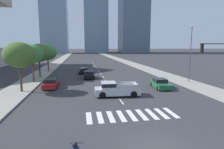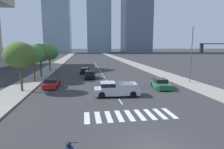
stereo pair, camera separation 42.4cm
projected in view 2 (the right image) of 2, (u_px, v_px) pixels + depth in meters
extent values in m
cube|color=gray|center=(157.00, 72.00, 41.71)|extent=(4.00, 260.00, 0.15)
cube|color=gray|center=(41.00, 74.00, 38.03)|extent=(4.00, 260.00, 0.15)
cube|color=silver|center=(87.00, 118.00, 15.27)|extent=(0.45, 2.61, 0.01)
cube|color=silver|center=(98.00, 117.00, 15.40)|extent=(0.45, 2.61, 0.01)
cube|color=silver|center=(109.00, 116.00, 15.54)|extent=(0.45, 2.61, 0.01)
cube|color=silver|center=(119.00, 116.00, 15.67)|extent=(0.45, 2.61, 0.01)
cube|color=silver|center=(130.00, 115.00, 15.80)|extent=(0.45, 2.61, 0.01)
cube|color=silver|center=(140.00, 115.00, 15.93)|extent=(0.45, 2.61, 0.01)
cube|color=silver|center=(150.00, 114.00, 16.07)|extent=(0.45, 2.61, 0.01)
cube|color=silver|center=(160.00, 114.00, 16.20)|extent=(0.45, 2.61, 0.01)
cube|color=silver|center=(170.00, 113.00, 16.33)|extent=(0.45, 2.61, 0.01)
cube|color=silver|center=(120.00, 102.00, 19.71)|extent=(0.14, 2.00, 0.01)
cube|color=silver|center=(114.00, 92.00, 23.62)|extent=(0.14, 2.00, 0.01)
cube|color=silver|center=(110.00, 86.00, 27.53)|extent=(0.14, 2.00, 0.01)
cube|color=silver|center=(107.00, 81.00, 31.44)|extent=(0.14, 2.00, 0.01)
cube|color=silver|center=(104.00, 77.00, 35.35)|extent=(0.14, 2.00, 0.01)
cube|color=silver|center=(102.00, 74.00, 39.26)|extent=(0.14, 2.00, 0.01)
cube|color=silver|center=(100.00, 71.00, 43.17)|extent=(0.14, 2.00, 0.01)
cube|color=silver|center=(99.00, 69.00, 47.08)|extent=(0.14, 2.00, 0.01)
cube|color=silver|center=(98.00, 68.00, 50.99)|extent=(0.14, 2.00, 0.01)
cube|color=silver|center=(97.00, 66.00, 54.90)|extent=(0.14, 2.00, 0.01)
cube|color=silver|center=(96.00, 65.00, 58.81)|extent=(0.14, 2.00, 0.01)
cube|color=silver|center=(95.00, 64.00, 62.72)|extent=(0.14, 2.00, 0.01)
cube|color=silver|center=(94.00, 63.00, 66.63)|extent=(0.14, 2.00, 0.01)
cylinder|color=black|center=(72.00, 143.00, 9.43)|extent=(0.70, 0.09, 0.04)
sphere|color=black|center=(69.00, 145.00, 8.51)|extent=(0.26, 0.26, 0.26)
cube|color=#B7BABF|center=(117.00, 91.00, 21.89)|extent=(5.34, 2.34, 0.75)
cube|color=#B7BABF|center=(108.00, 85.00, 21.68)|extent=(1.77, 1.98, 0.70)
cube|color=black|center=(108.00, 84.00, 21.67)|extent=(1.80, 2.02, 0.39)
cube|color=#B7BABF|center=(128.00, 87.00, 20.93)|extent=(2.20, 0.20, 0.55)
cube|color=#B7BABF|center=(125.00, 84.00, 22.87)|extent=(2.20, 0.20, 0.55)
cube|color=#B7BABF|center=(136.00, 85.00, 22.00)|extent=(0.19, 1.98, 0.55)
cylinder|color=black|center=(102.00, 95.00, 20.84)|extent=(0.77, 0.30, 0.76)
cylinder|color=black|center=(101.00, 91.00, 22.66)|extent=(0.77, 0.30, 0.76)
cylinder|color=black|center=(133.00, 94.00, 21.18)|extent=(0.77, 0.30, 0.76)
cylinder|color=black|center=(130.00, 91.00, 23.00)|extent=(0.77, 0.30, 0.76)
cube|color=#1E6038|center=(161.00, 85.00, 25.89)|extent=(2.19, 4.44, 0.65)
cube|color=black|center=(160.00, 80.00, 26.01)|extent=(1.76, 2.07, 0.51)
cylinder|color=black|center=(170.00, 88.00, 24.52)|extent=(0.28, 0.66, 0.64)
cylinder|color=black|center=(158.00, 88.00, 24.43)|extent=(0.28, 0.66, 0.64)
cylinder|color=black|center=(163.00, 84.00, 27.40)|extent=(0.28, 0.66, 0.64)
cylinder|color=black|center=(152.00, 84.00, 27.31)|extent=(0.28, 0.66, 0.64)
cube|color=black|center=(90.00, 75.00, 34.05)|extent=(1.93, 4.27, 0.68)
cube|color=black|center=(90.00, 72.00, 33.75)|extent=(1.63, 1.95, 0.55)
cylinder|color=black|center=(86.00, 75.00, 35.39)|extent=(0.24, 0.65, 0.64)
cylinder|color=black|center=(94.00, 75.00, 35.57)|extent=(0.24, 0.65, 0.64)
cylinder|color=black|center=(85.00, 78.00, 32.58)|extent=(0.24, 0.65, 0.64)
cylinder|color=black|center=(95.00, 78.00, 32.76)|extent=(0.24, 0.65, 0.64)
cube|color=black|center=(85.00, 71.00, 40.16)|extent=(2.23, 4.65, 0.58)
cube|color=black|center=(85.00, 69.00, 39.86)|extent=(1.82, 2.16, 0.47)
cylinder|color=black|center=(82.00, 71.00, 41.63)|extent=(0.27, 0.65, 0.64)
cylinder|color=black|center=(90.00, 71.00, 41.76)|extent=(0.27, 0.65, 0.64)
cylinder|color=black|center=(81.00, 73.00, 38.60)|extent=(0.27, 0.65, 0.64)
cylinder|color=black|center=(89.00, 73.00, 38.73)|extent=(0.27, 0.65, 0.64)
cube|color=maroon|center=(52.00, 84.00, 26.51)|extent=(1.79, 4.50, 0.63)
cube|color=black|center=(51.00, 80.00, 26.20)|extent=(1.58, 2.03, 0.50)
cylinder|color=black|center=(48.00, 83.00, 27.91)|extent=(0.22, 0.64, 0.64)
cylinder|color=black|center=(59.00, 83.00, 28.15)|extent=(0.22, 0.64, 0.64)
cylinder|color=black|center=(43.00, 88.00, 24.92)|extent=(0.22, 0.64, 0.64)
cylinder|color=black|center=(56.00, 87.00, 25.16)|extent=(0.22, 0.64, 0.64)
cylinder|color=#333335|center=(219.00, 44.00, 18.28)|extent=(4.18, 0.10, 0.10)
cube|color=black|center=(202.00, 48.00, 18.08)|extent=(0.20, 0.28, 0.90)
sphere|color=red|center=(202.00, 45.00, 18.03)|extent=(0.18, 0.18, 0.18)
sphere|color=orange|center=(202.00, 48.00, 18.08)|extent=(0.18, 0.18, 0.18)
sphere|color=green|center=(201.00, 51.00, 18.12)|extent=(0.18, 0.18, 0.18)
cylinder|color=#3F3F42|center=(191.00, 55.00, 28.76)|extent=(0.12, 0.12, 8.49)
ellipsoid|color=beige|center=(193.00, 27.00, 28.11)|extent=(0.50, 0.24, 0.20)
cylinder|color=#4C3823|center=(21.00, 79.00, 23.56)|extent=(0.28, 0.28, 3.10)
ellipsoid|color=#426028|center=(20.00, 55.00, 23.09)|extent=(3.76, 3.76, 3.20)
cylinder|color=#4C3823|center=(34.00, 72.00, 29.70)|extent=(0.28, 0.28, 3.05)
ellipsoid|color=#387538|center=(33.00, 54.00, 29.26)|extent=(3.54, 3.54, 3.01)
cylinder|color=#4C3823|center=(41.00, 69.00, 34.45)|extent=(0.28, 0.28, 2.90)
ellipsoid|color=#426028|center=(40.00, 53.00, 34.00)|extent=(3.88, 3.88, 3.30)
cylinder|color=#4C3823|center=(50.00, 65.00, 43.54)|extent=(0.28, 0.28, 2.57)
ellipsoid|color=#387538|center=(49.00, 52.00, 43.09)|extent=(4.16, 4.16, 3.54)
cube|color=slate|center=(136.00, 10.00, 158.22)|extent=(22.84, 21.95, 71.65)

